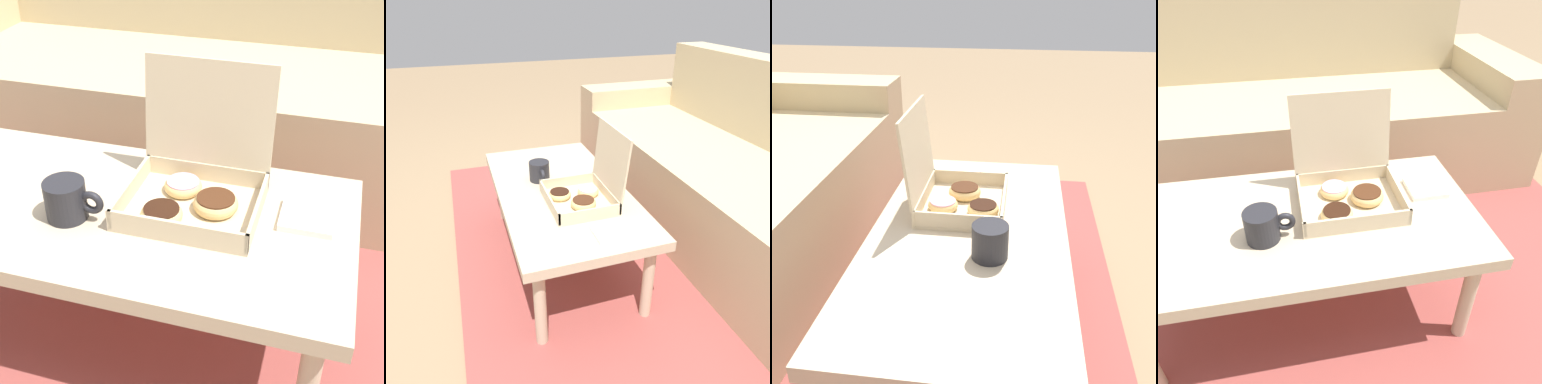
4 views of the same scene
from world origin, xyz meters
TOP-DOWN VIEW (x-y plane):
  - ground_plane at (0.00, 0.00)m, footprint 12.00×12.00m
  - area_rug at (0.00, 0.30)m, footprint 2.45×1.86m
  - couch at (0.00, 0.80)m, footprint 2.33×0.80m
  - coffee_table at (0.00, -0.14)m, footprint 1.03×0.54m
  - pastry_box at (0.15, -0.08)m, footprint 0.31×0.28m
  - coffee_mug at (-0.11, -0.21)m, footprint 0.14×0.09m
  - napkin_stack at (0.40, -0.07)m, footprint 0.12×0.12m

SIDE VIEW (x-z plane):
  - ground_plane at x=0.00m, z-range 0.00..0.00m
  - area_rug at x=0.00m, z-range 0.00..0.01m
  - couch at x=0.00m, z-range -0.13..0.73m
  - coffee_table at x=0.00m, z-range 0.15..0.54m
  - napkin_stack at x=0.40m, z-range 0.39..0.40m
  - coffee_mug at x=-0.11m, z-range 0.39..0.48m
  - pastry_box at x=0.15m, z-range 0.29..0.59m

